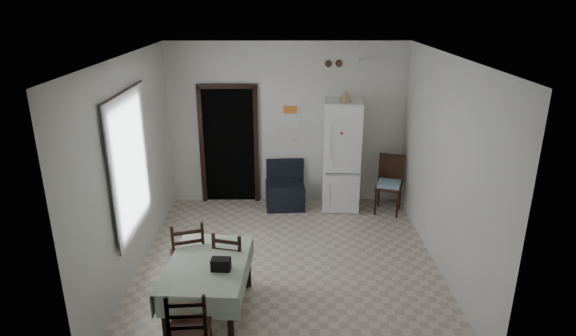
# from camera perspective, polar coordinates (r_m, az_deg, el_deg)

# --- Properties ---
(ground) EXTENTS (4.50, 4.50, 0.00)m
(ground) POSITION_cam_1_polar(r_m,az_deg,el_deg) (7.05, 0.02, -11.00)
(ground) COLOR beige
(ground) RESTS_ON ground
(ceiling) EXTENTS (4.20, 4.50, 0.02)m
(ceiling) POSITION_cam_1_polar(r_m,az_deg,el_deg) (6.11, 0.03, 13.12)
(ceiling) COLOR white
(ceiling) RESTS_ON ground
(wall_back) EXTENTS (4.20, 0.02, 2.90)m
(wall_back) POSITION_cam_1_polar(r_m,az_deg,el_deg) (8.59, -0.06, 5.19)
(wall_back) COLOR silver
(wall_back) RESTS_ON ground
(wall_front) EXTENTS (4.20, 0.02, 2.90)m
(wall_front) POSITION_cam_1_polar(r_m,az_deg,el_deg) (4.38, 0.20, -9.67)
(wall_front) COLOR silver
(wall_front) RESTS_ON ground
(wall_left) EXTENTS (0.02, 4.50, 2.90)m
(wall_left) POSITION_cam_1_polar(r_m,az_deg,el_deg) (6.76, -18.08, 0.14)
(wall_left) COLOR silver
(wall_left) RESTS_ON ground
(wall_right) EXTENTS (0.02, 4.50, 2.90)m
(wall_right) POSITION_cam_1_polar(r_m,az_deg,el_deg) (6.78, 18.06, 0.20)
(wall_right) COLOR silver
(wall_right) RESTS_ON ground
(doorway) EXTENTS (1.06, 0.52, 2.22)m
(doorway) POSITION_cam_1_polar(r_m,az_deg,el_deg) (8.95, -6.82, 3.05)
(doorway) COLOR black
(doorway) RESTS_ON ground
(window_recess) EXTENTS (0.10, 1.20, 1.60)m
(window_recess) POSITION_cam_1_polar(r_m,az_deg,el_deg) (6.56, -19.08, 0.38)
(window_recess) COLOR silver
(window_recess) RESTS_ON ground
(curtain) EXTENTS (0.02, 1.45, 1.85)m
(curtain) POSITION_cam_1_polar(r_m,az_deg,el_deg) (6.53, -18.17, 0.38)
(curtain) COLOR silver
(curtain) RESTS_ON ground
(curtain_rod) EXTENTS (0.02, 1.60, 0.02)m
(curtain_rod) POSITION_cam_1_polar(r_m,az_deg,el_deg) (6.29, -19.00, 8.57)
(curtain_rod) COLOR black
(curtain_rod) RESTS_ON ground
(calendar) EXTENTS (0.28, 0.02, 0.40)m
(calendar) POSITION_cam_1_polar(r_m,az_deg,el_deg) (8.54, 0.27, 6.27)
(calendar) COLOR white
(calendar) RESTS_ON ground
(calendar_image) EXTENTS (0.24, 0.01, 0.14)m
(calendar_image) POSITION_cam_1_polar(r_m,az_deg,el_deg) (8.51, 0.28, 6.92)
(calendar_image) COLOR orange
(calendar_image) RESTS_ON ground
(light_switch) EXTENTS (0.08, 0.02, 0.12)m
(light_switch) POSITION_cam_1_polar(r_m,az_deg,el_deg) (8.67, 0.93, 2.93)
(light_switch) COLOR beige
(light_switch) RESTS_ON ground
(vent_left) EXTENTS (0.12, 0.03, 0.12)m
(vent_left) POSITION_cam_1_polar(r_m,az_deg,el_deg) (8.40, 4.82, 12.23)
(vent_left) COLOR #503320
(vent_left) RESTS_ON ground
(vent_right) EXTENTS (0.12, 0.03, 0.12)m
(vent_right) POSITION_cam_1_polar(r_m,az_deg,el_deg) (8.42, 6.07, 12.21)
(vent_right) COLOR #503320
(vent_right) RESTS_ON ground
(emergency_light) EXTENTS (0.25, 0.07, 0.09)m
(emergency_light) POSITION_cam_1_polar(r_m,az_deg,el_deg) (8.46, 9.34, 12.30)
(emergency_light) COLOR white
(emergency_light) RESTS_ON ground
(fridge) EXTENTS (0.68, 0.68, 1.94)m
(fridge) POSITION_cam_1_polar(r_m,az_deg,el_deg) (8.47, 6.35, 1.49)
(fridge) COLOR white
(fridge) RESTS_ON ground
(tan_cone) EXTENTS (0.25, 0.25, 0.18)m
(tan_cone) POSITION_cam_1_polar(r_m,az_deg,el_deg) (8.13, 6.84, 8.46)
(tan_cone) COLOR tan
(tan_cone) RESTS_ON fridge
(navy_seat) EXTENTS (0.72, 0.70, 0.82)m
(navy_seat) POSITION_cam_1_polar(r_m,az_deg,el_deg) (8.61, -0.37, -2.08)
(navy_seat) COLOR black
(navy_seat) RESTS_ON ground
(corner_chair) EXTENTS (0.55, 0.55, 1.01)m
(corner_chair) POSITION_cam_1_polar(r_m,az_deg,el_deg) (8.54, 11.87, -2.02)
(corner_chair) COLOR black
(corner_chair) RESTS_ON ground
(dining_table) EXTENTS (0.97, 1.41, 0.71)m
(dining_table) POSITION_cam_1_polar(r_m,az_deg,el_deg) (5.91, -9.37, -13.91)
(dining_table) COLOR #A3B59B
(dining_table) RESTS_ON ground
(black_bag) EXTENTS (0.22, 0.14, 0.14)m
(black_bag) POSITION_cam_1_polar(r_m,az_deg,el_deg) (5.53, -7.96, -11.24)
(black_bag) COLOR black
(black_bag) RESTS_ON dining_table
(dining_chair_far_left) EXTENTS (0.53, 0.53, 0.99)m
(dining_chair_far_left) POSITION_cam_1_polar(r_m,az_deg,el_deg) (6.37, -11.80, -9.93)
(dining_chair_far_left) COLOR black
(dining_chair_far_left) RESTS_ON ground
(dining_chair_far_right) EXTENTS (0.47, 0.47, 0.90)m
(dining_chair_far_right) POSITION_cam_1_polar(r_m,az_deg,el_deg) (6.21, -6.62, -10.92)
(dining_chair_far_right) COLOR black
(dining_chair_far_right) RESTS_ON ground
(dining_chair_near_head) EXTENTS (0.44, 0.44, 0.95)m
(dining_chair_near_head) POSITION_cam_1_polar(r_m,az_deg,el_deg) (5.17, -11.54, -17.92)
(dining_chair_near_head) COLOR black
(dining_chair_near_head) RESTS_ON ground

